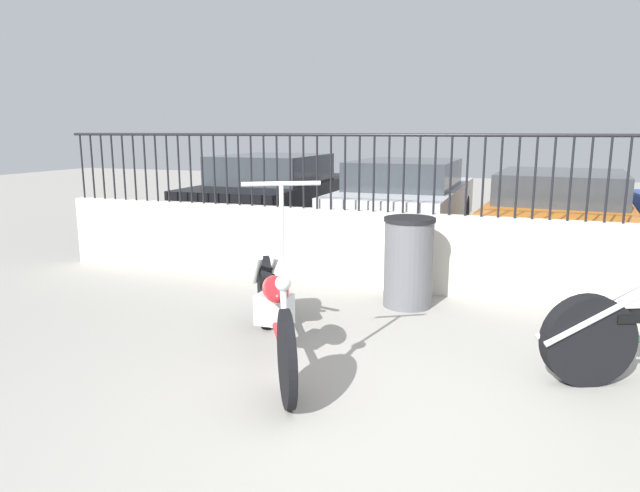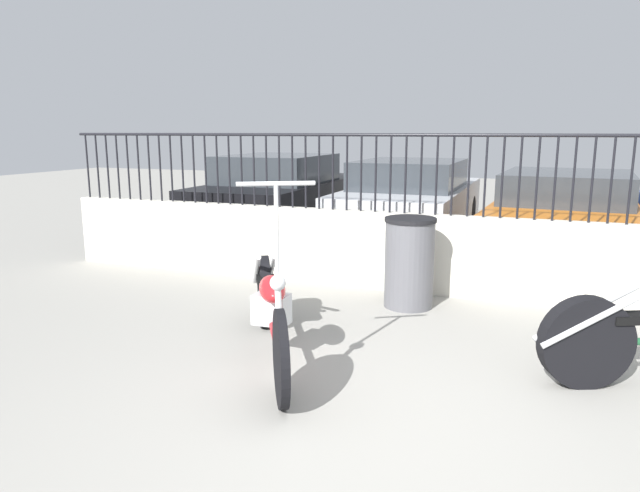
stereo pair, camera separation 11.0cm
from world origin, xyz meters
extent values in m
plane|color=gray|center=(0.00, 0.00, 0.00)|extent=(40.00, 40.00, 0.00)
cube|color=beige|center=(0.00, 3.20, 0.45)|extent=(10.33, 0.18, 0.90)
cylinder|color=black|center=(-5.08, 3.20, 1.35)|extent=(0.02, 0.02, 0.89)
cylinder|color=black|center=(-4.91, 3.20, 1.35)|extent=(0.02, 0.02, 0.89)
cylinder|color=black|center=(-4.73, 3.20, 1.35)|extent=(0.02, 0.02, 0.89)
cylinder|color=black|center=(-4.56, 3.20, 1.35)|extent=(0.02, 0.02, 0.89)
cylinder|color=black|center=(-4.39, 3.20, 1.35)|extent=(0.02, 0.02, 0.89)
cylinder|color=black|center=(-4.22, 3.20, 1.35)|extent=(0.02, 0.02, 0.89)
cylinder|color=black|center=(-4.04, 3.20, 1.35)|extent=(0.02, 0.02, 0.89)
cylinder|color=black|center=(-3.87, 3.20, 1.35)|extent=(0.02, 0.02, 0.89)
cylinder|color=black|center=(-3.70, 3.20, 1.35)|extent=(0.02, 0.02, 0.89)
cylinder|color=black|center=(-3.53, 3.20, 1.35)|extent=(0.02, 0.02, 0.89)
cylinder|color=black|center=(-3.36, 3.20, 1.35)|extent=(0.02, 0.02, 0.89)
cylinder|color=black|center=(-3.18, 3.20, 1.35)|extent=(0.02, 0.02, 0.89)
cylinder|color=black|center=(-3.01, 3.20, 1.35)|extent=(0.02, 0.02, 0.89)
cylinder|color=black|center=(-2.84, 3.20, 1.35)|extent=(0.02, 0.02, 0.89)
cylinder|color=black|center=(-2.67, 3.20, 1.35)|extent=(0.02, 0.02, 0.89)
cylinder|color=black|center=(-2.50, 3.20, 1.35)|extent=(0.02, 0.02, 0.89)
cylinder|color=black|center=(-2.32, 3.20, 1.35)|extent=(0.02, 0.02, 0.89)
cylinder|color=black|center=(-2.15, 3.20, 1.35)|extent=(0.02, 0.02, 0.89)
cylinder|color=black|center=(-1.98, 3.20, 1.35)|extent=(0.02, 0.02, 0.89)
cylinder|color=black|center=(-1.81, 3.20, 1.35)|extent=(0.02, 0.02, 0.89)
cylinder|color=black|center=(-1.64, 3.20, 1.35)|extent=(0.02, 0.02, 0.89)
cylinder|color=black|center=(-1.46, 3.20, 1.35)|extent=(0.02, 0.02, 0.89)
cylinder|color=black|center=(-1.29, 3.20, 1.35)|extent=(0.02, 0.02, 0.89)
cylinder|color=black|center=(-1.12, 3.20, 1.35)|extent=(0.02, 0.02, 0.89)
cylinder|color=black|center=(-0.95, 3.20, 1.35)|extent=(0.02, 0.02, 0.89)
cylinder|color=black|center=(-0.77, 3.20, 1.35)|extent=(0.02, 0.02, 0.89)
cylinder|color=black|center=(-0.60, 3.20, 1.35)|extent=(0.02, 0.02, 0.89)
cylinder|color=black|center=(-0.43, 3.20, 1.35)|extent=(0.02, 0.02, 0.89)
cylinder|color=black|center=(-0.26, 3.20, 1.35)|extent=(0.02, 0.02, 0.89)
cylinder|color=black|center=(-0.09, 3.20, 1.35)|extent=(0.02, 0.02, 0.89)
cylinder|color=black|center=(0.09, 3.20, 1.35)|extent=(0.02, 0.02, 0.89)
cylinder|color=black|center=(0.26, 3.20, 1.35)|extent=(0.02, 0.02, 0.89)
cylinder|color=black|center=(0.43, 3.20, 1.35)|extent=(0.02, 0.02, 0.89)
cylinder|color=black|center=(0.60, 3.20, 1.35)|extent=(0.02, 0.02, 0.89)
cylinder|color=black|center=(0.77, 3.20, 1.35)|extent=(0.02, 0.02, 0.89)
cylinder|color=black|center=(0.95, 3.20, 1.35)|extent=(0.02, 0.02, 0.89)
cylinder|color=black|center=(1.12, 3.20, 1.35)|extent=(0.02, 0.02, 0.89)
cylinder|color=black|center=(1.29, 3.20, 1.35)|extent=(0.02, 0.02, 0.89)
cylinder|color=black|center=(1.46, 3.20, 1.35)|extent=(0.02, 0.02, 0.89)
cylinder|color=black|center=(1.64, 3.20, 1.35)|extent=(0.02, 0.02, 0.89)
cylinder|color=black|center=(0.00, 3.20, 1.77)|extent=(10.33, 0.04, 0.04)
cylinder|color=black|center=(-0.74, 0.13, 0.33)|extent=(0.39, 0.61, 0.67)
cylinder|color=black|center=(-1.56, 1.54, 0.33)|extent=(0.42, 0.63, 0.68)
cylinder|color=#AD191E|center=(-1.15, 0.83, 0.33)|extent=(0.80, 1.33, 0.06)
cube|color=silver|center=(-1.12, 0.79, 0.43)|extent=(0.28, 0.18, 0.24)
ellipsoid|color=#AD191E|center=(-1.06, 0.69, 0.63)|extent=(0.42, 0.53, 0.18)
cube|color=black|center=(-1.41, 1.28, 0.51)|extent=(0.28, 0.32, 0.06)
cylinder|color=silver|center=(-0.78, 0.21, 0.58)|extent=(0.15, 0.21, 0.51)
sphere|color=silver|center=(-0.81, 0.26, 0.81)|extent=(0.11, 0.11, 0.11)
cylinder|color=silver|center=(-0.83, 0.28, 1.16)|extent=(0.03, 0.03, 0.65)
cylinder|color=silver|center=(-0.83, 0.28, 1.48)|extent=(0.46, 0.29, 0.03)
cylinder|color=silver|center=(-1.59, 1.46, 0.55)|extent=(0.45, 0.73, 0.46)
cylinder|color=silver|center=(-1.47, 1.53, 0.55)|extent=(0.45, 0.73, 0.46)
cylinder|color=black|center=(1.18, 1.17, 0.33)|extent=(0.67, 0.39, 0.68)
cube|color=black|center=(1.46, 1.29, 0.51)|extent=(0.32, 0.26, 0.06)
cylinder|color=silver|center=(1.25, 1.12, 0.55)|extent=(0.78, 0.37, 0.47)
cylinder|color=silver|center=(1.20, 1.25, 0.55)|extent=(0.78, 0.37, 0.47)
cylinder|color=#56565B|center=(-0.41, 2.62, 0.45)|extent=(0.51, 0.51, 0.90)
cylinder|color=black|center=(-0.41, 2.62, 0.92)|extent=(0.53, 0.53, 0.04)
cylinder|color=black|center=(-4.41, 7.72, 0.32)|extent=(0.12, 0.64, 0.64)
cylinder|color=black|center=(-2.72, 7.74, 0.32)|extent=(0.12, 0.64, 0.64)
cylinder|color=black|center=(-4.38, 4.97, 0.32)|extent=(0.12, 0.64, 0.64)
cylinder|color=black|center=(-2.69, 4.99, 0.32)|extent=(0.12, 0.64, 0.64)
cube|color=black|center=(-3.55, 6.35, 0.58)|extent=(1.85, 4.46, 0.69)
cube|color=#2D3338|center=(-3.54, 6.13, 1.16)|extent=(1.65, 2.15, 0.47)
cylinder|color=black|center=(-1.97, 7.71, 0.32)|extent=(0.12, 0.64, 0.64)
cylinder|color=black|center=(-0.34, 7.69, 0.32)|extent=(0.12, 0.64, 0.64)
cylinder|color=black|center=(-1.99, 4.99, 0.32)|extent=(0.12, 0.64, 0.64)
cylinder|color=black|center=(-0.36, 4.97, 0.32)|extent=(0.12, 0.64, 0.64)
cube|color=#B7BABF|center=(-1.16, 6.34, 0.57)|extent=(1.78, 4.40, 0.67)
cube|color=#2D3338|center=(-1.16, 6.12, 1.13)|extent=(1.59, 2.12, 0.44)
cylinder|color=black|center=(0.43, 7.45, 0.32)|extent=(0.16, 0.65, 0.64)
cylinder|color=black|center=(2.19, 7.31, 0.32)|extent=(0.16, 0.65, 0.64)
cylinder|color=black|center=(0.21, 4.72, 0.32)|extent=(0.16, 0.65, 0.64)
cylinder|color=black|center=(1.97, 4.58, 0.32)|extent=(0.16, 0.65, 0.64)
cube|color=orange|center=(1.20, 6.02, 0.53)|extent=(2.22, 4.55, 0.58)
cube|color=#2D3338|center=(1.18, 5.80, 1.03)|extent=(1.85, 2.25, 0.42)
cylinder|color=black|center=(2.41, 6.83, 0.32)|extent=(0.18, 0.65, 0.64)
camera|label=1|loc=(0.66, -3.15, 1.82)|focal=32.00mm
camera|label=2|loc=(0.77, -3.11, 1.82)|focal=32.00mm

